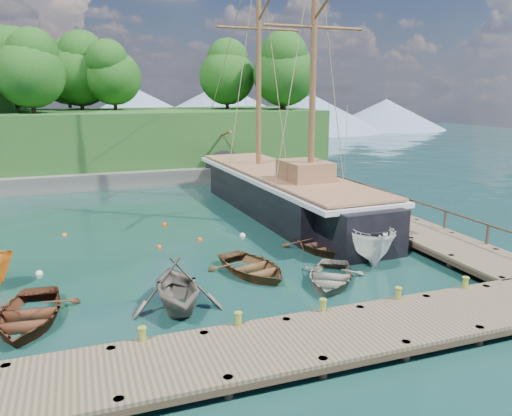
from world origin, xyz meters
The scene contains 22 objects.
ground centered at (0.00, 0.00, 0.00)m, with size 160.00×160.00×0.00m, color #15342E.
dock_near centered at (2.00, -6.50, 0.43)m, with size 20.00×3.20×1.10m.
dock_east centered at (11.50, 7.00, 0.43)m, with size 3.20×24.00×1.10m.
bollard_0 centered at (-4.00, -5.10, 0.00)m, with size 0.26×0.26×0.45m, color olive.
bollard_1 centered at (-1.00, -5.10, 0.00)m, with size 0.26×0.26×0.45m, color olive.
bollard_2 centered at (2.00, -5.10, 0.00)m, with size 0.26×0.26×0.45m, color olive.
bollard_3 centered at (5.00, -5.10, 0.00)m, with size 0.26×0.26×0.45m, color olive.
bollard_4 centered at (8.00, -5.10, 0.00)m, with size 0.26×0.26×0.45m, color olive.
rowboat_0 centered at (-7.46, -1.34, 0.00)m, with size 3.15×4.42×0.91m, color #4D2817.
rowboat_1 centered at (-2.37, -1.94, 0.00)m, with size 3.37×3.90×2.06m, color #686054.
rowboat_2 centered at (1.44, 0.49, 0.00)m, with size 2.99×4.19×0.87m, color brown.
rowboat_3 centered at (4.16, -1.58, 0.00)m, with size 2.77×3.88×0.80m, color slate.
rowboat_4 centered at (5.74, 2.50, 0.00)m, with size 2.90×4.06×0.84m, color #57331F.
cabin_boat_white centered at (7.41, 0.71, 0.00)m, with size 2.08×5.52×2.13m, color white.
schooner centered at (7.11, 10.78, 1.13)m, with size 5.87×27.81×20.42m.
mooring_buoy_0 centered at (-7.39, 3.63, 0.00)m, with size 0.34×0.34×0.34m, color silver.
mooring_buoy_1 centered at (-1.81, 5.64, 0.00)m, with size 0.27×0.27×0.27m, color #E8590C.
mooring_buoy_2 centered at (0.44, 6.21, 0.00)m, with size 0.28×0.28×0.28m, color #DF510B.
mooring_buoy_3 centered at (2.85, 6.13, 0.00)m, with size 0.35×0.35×0.35m, color white.
mooring_buoy_4 centered at (-6.43, 9.59, 0.00)m, with size 0.27×0.27×0.27m, color orange.
mooring_buoy_5 centered at (-0.82, 9.90, 0.00)m, with size 0.31×0.31×0.31m, color #EB4400.
distant_ridge centered at (4.30, 70.00, 4.35)m, with size 117.00×40.00×10.00m.
Camera 1 is at (-5.41, -19.01, 7.92)m, focal length 35.00 mm.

